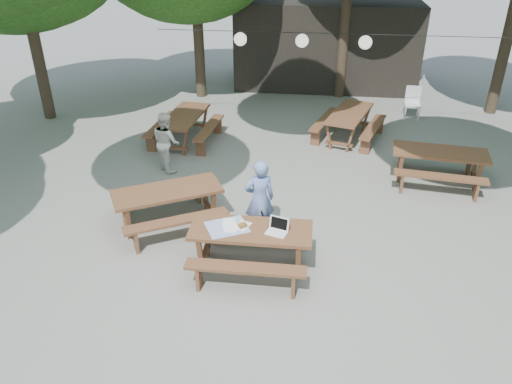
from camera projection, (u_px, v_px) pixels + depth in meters
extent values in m
plane|color=slate|center=(294.00, 256.00, 8.72)|extent=(80.00, 80.00, 0.00)
cube|color=black|center=(326.00, 42.00, 17.09)|extent=(6.00, 3.00, 2.80)
cube|color=brown|center=(251.00, 230.00, 8.14)|extent=(2.00, 0.80, 0.06)
cube|color=brown|center=(246.00, 268.00, 7.71)|extent=(1.90, 0.28, 0.05)
cube|color=brown|center=(256.00, 223.00, 8.83)|extent=(1.90, 0.28, 0.05)
cube|color=brown|center=(251.00, 249.00, 8.32)|extent=(1.70, 0.70, 0.69)
cube|color=brown|center=(167.00, 191.00, 9.29)|extent=(2.14, 1.66, 0.06)
cube|color=brown|center=(177.00, 221.00, 8.89)|extent=(1.80, 1.16, 0.05)
cube|color=brown|center=(161.00, 188.00, 9.94)|extent=(1.80, 1.16, 0.05)
cube|color=brown|center=(169.00, 209.00, 9.47)|extent=(1.83, 1.43, 0.69)
cube|color=brown|center=(441.00, 152.00, 10.81)|extent=(2.09, 1.05, 0.06)
cube|color=brown|center=(440.00, 177.00, 10.39)|extent=(1.92, 0.52, 0.05)
cube|color=brown|center=(437.00, 152.00, 11.49)|extent=(1.92, 0.52, 0.05)
cube|color=brown|center=(438.00, 168.00, 10.99)|extent=(1.78, 0.91, 0.69)
cube|color=brown|center=(184.00, 116.00, 12.76)|extent=(0.98, 2.06, 0.06)
cube|color=brown|center=(209.00, 128.00, 12.77)|extent=(0.45, 1.92, 0.05)
cube|color=brown|center=(161.00, 124.00, 13.01)|extent=(0.45, 1.92, 0.05)
cube|color=brown|center=(185.00, 130.00, 12.94)|extent=(0.85, 1.76, 0.69)
cube|color=brown|center=(350.00, 113.00, 12.93)|extent=(1.37, 2.15, 0.06)
cube|color=brown|center=(373.00, 127.00, 12.83)|extent=(0.85, 1.89, 0.05)
cube|color=brown|center=(325.00, 119.00, 13.30)|extent=(0.85, 1.89, 0.05)
cube|color=brown|center=(348.00, 127.00, 13.12)|extent=(1.19, 1.83, 0.69)
imported|color=#6880BE|center=(260.00, 199.00, 8.94)|extent=(0.65, 0.53, 1.52)
imported|color=white|center=(166.00, 142.00, 11.38)|extent=(0.84, 0.86, 1.39)
cube|color=silver|center=(413.00, 105.00, 14.48)|extent=(0.47, 0.47, 0.04)
cube|color=silver|center=(413.00, 94.00, 14.52)|extent=(0.44, 0.07, 0.48)
cube|color=silver|center=(411.00, 112.00, 14.58)|extent=(0.45, 0.45, 0.38)
cube|color=white|center=(276.00, 233.00, 8.00)|extent=(0.38, 0.32, 0.02)
cube|color=white|center=(279.00, 223.00, 8.04)|extent=(0.33, 0.16, 0.23)
cube|color=black|center=(279.00, 223.00, 8.03)|extent=(0.28, 0.13, 0.19)
cube|color=#3461B3|center=(227.00, 227.00, 8.16)|extent=(0.83, 0.78, 0.01)
cube|color=white|center=(231.00, 228.00, 8.14)|extent=(0.25, 0.32, 0.00)
cube|color=white|center=(242.00, 226.00, 8.18)|extent=(0.30, 0.35, 0.00)
cube|color=white|center=(229.00, 223.00, 8.25)|extent=(0.26, 0.33, 0.00)
cube|color=brown|center=(242.00, 225.00, 8.13)|extent=(0.16, 0.15, 0.06)
cylinder|color=black|center=(330.00, 33.00, 12.61)|extent=(9.00, 0.02, 0.02)
sphere|color=white|center=(240.00, 39.00, 12.95)|extent=(0.34, 0.34, 0.34)
sphere|color=white|center=(302.00, 41.00, 12.78)|extent=(0.34, 0.34, 0.34)
sphere|color=white|center=(365.00, 42.00, 12.61)|extent=(0.34, 0.34, 0.34)
cylinder|color=#2D2319|center=(35.00, 43.00, 13.67)|extent=(0.32, 0.32, 4.30)
cylinder|color=#2D2319|center=(198.00, 25.00, 15.37)|extent=(0.32, 0.32, 4.50)
cylinder|color=#2D2319|center=(345.00, 22.00, 15.28)|extent=(0.32, 0.32, 4.71)
cylinder|color=#2D2319|center=(511.00, 21.00, 13.80)|extent=(0.32, 0.32, 5.29)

